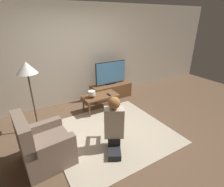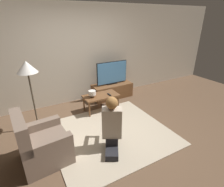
# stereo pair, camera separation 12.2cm
# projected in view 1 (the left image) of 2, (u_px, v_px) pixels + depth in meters

# --- Properties ---
(ground_plane) EXTENTS (10.00, 10.00, 0.00)m
(ground_plane) POSITION_uv_depth(u_px,v_px,m) (112.00, 133.00, 3.66)
(ground_plane) COLOR brown
(wall_back) EXTENTS (10.00, 0.06, 2.60)m
(wall_back) POSITION_uv_depth(u_px,v_px,m) (75.00, 55.00, 4.66)
(wall_back) COLOR beige
(wall_back) RESTS_ON ground_plane
(rug) EXTENTS (2.33, 2.13, 0.02)m
(rug) POSITION_uv_depth(u_px,v_px,m) (112.00, 133.00, 3.66)
(rug) COLOR #BCAD93
(rug) RESTS_ON ground_plane
(tv_stand) EXTENTS (1.18, 0.49, 0.42)m
(tv_stand) POSITION_uv_depth(u_px,v_px,m) (111.00, 91.00, 5.24)
(tv_stand) COLOR brown
(tv_stand) RESTS_ON ground_plane
(tv) EXTENTS (0.95, 0.08, 0.67)m
(tv) POSITION_uv_depth(u_px,v_px,m) (111.00, 73.00, 5.02)
(tv) COLOR black
(tv) RESTS_ON tv_stand
(coffee_table) EXTENTS (0.88, 0.46, 0.42)m
(coffee_table) POSITION_uv_depth(u_px,v_px,m) (101.00, 97.00, 4.43)
(coffee_table) COLOR brown
(coffee_table) RESTS_ON ground_plane
(floor_lamp) EXTENTS (0.38, 0.38, 1.49)m
(floor_lamp) POSITION_uv_depth(u_px,v_px,m) (27.00, 73.00, 3.26)
(floor_lamp) COLOR #4C4233
(floor_lamp) RESTS_ON ground_plane
(armchair) EXTENTS (0.81, 0.81, 0.91)m
(armchair) POSITION_uv_depth(u_px,v_px,m) (44.00, 147.00, 2.83)
(armchair) COLOR #7A6656
(armchair) RESTS_ON ground_plane
(person_kneeling) EXTENTS (0.59, 0.79, 1.03)m
(person_kneeling) POSITION_uv_depth(u_px,v_px,m) (114.00, 123.00, 3.04)
(person_kneeling) COLOR #232328
(person_kneeling) RESTS_ON rug
(table_lamp) EXTENTS (0.18, 0.18, 0.17)m
(table_lamp) POSITION_uv_depth(u_px,v_px,m) (92.00, 94.00, 4.25)
(table_lamp) COLOR #4C3823
(table_lamp) RESTS_ON coffee_table
(remote) EXTENTS (0.04, 0.15, 0.02)m
(remote) POSITION_uv_depth(u_px,v_px,m) (109.00, 95.00, 4.42)
(remote) COLOR black
(remote) RESTS_ON coffee_table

